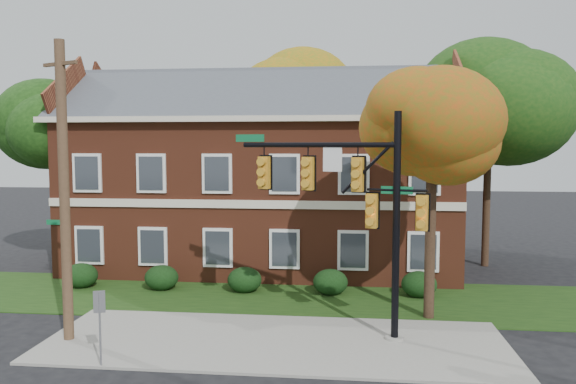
# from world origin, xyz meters

# --- Properties ---
(ground) EXTENTS (120.00, 120.00, 0.00)m
(ground) POSITION_xyz_m (0.00, 0.00, 0.00)
(ground) COLOR black
(ground) RESTS_ON ground
(sidewalk) EXTENTS (14.00, 5.00, 0.08)m
(sidewalk) POSITION_xyz_m (0.00, 1.00, 0.04)
(sidewalk) COLOR gray
(sidewalk) RESTS_ON ground
(grass_strip) EXTENTS (30.00, 6.00, 0.04)m
(grass_strip) POSITION_xyz_m (0.00, 6.00, 0.02)
(grass_strip) COLOR #193811
(grass_strip) RESTS_ON ground
(apartment_building) EXTENTS (18.80, 8.80, 9.74)m
(apartment_building) POSITION_xyz_m (-2.00, 11.95, 4.99)
(apartment_building) COLOR brown
(apartment_building) RESTS_ON ground
(hedge_far_left) EXTENTS (1.40, 1.26, 1.05)m
(hedge_far_left) POSITION_xyz_m (-9.00, 6.70, 0.53)
(hedge_far_left) COLOR black
(hedge_far_left) RESTS_ON ground
(hedge_left) EXTENTS (1.40, 1.26, 1.05)m
(hedge_left) POSITION_xyz_m (-5.50, 6.70, 0.53)
(hedge_left) COLOR black
(hedge_left) RESTS_ON ground
(hedge_center) EXTENTS (1.40, 1.26, 1.05)m
(hedge_center) POSITION_xyz_m (-2.00, 6.70, 0.53)
(hedge_center) COLOR black
(hedge_center) RESTS_ON ground
(hedge_right) EXTENTS (1.40, 1.26, 1.05)m
(hedge_right) POSITION_xyz_m (1.50, 6.70, 0.53)
(hedge_right) COLOR black
(hedge_right) RESTS_ON ground
(hedge_far_right) EXTENTS (1.40, 1.26, 1.05)m
(hedge_far_right) POSITION_xyz_m (5.00, 6.70, 0.53)
(hedge_far_right) COLOR black
(hedge_far_right) RESTS_ON ground
(tree_near_right) EXTENTS (4.50, 4.25, 8.58)m
(tree_near_right) POSITION_xyz_m (5.22, 3.87, 6.67)
(tree_near_right) COLOR black
(tree_near_right) RESTS_ON ground
(tree_left_rear) EXTENTS (5.40, 5.10, 8.88)m
(tree_left_rear) POSITION_xyz_m (-11.73, 10.84, 6.68)
(tree_left_rear) COLOR black
(tree_left_rear) RESTS_ON ground
(tree_right_rear) EXTENTS (6.30, 5.95, 10.62)m
(tree_right_rear) POSITION_xyz_m (9.31, 12.81, 8.12)
(tree_right_rear) COLOR black
(tree_right_rear) RESTS_ON ground
(tree_far_rear) EXTENTS (6.84, 6.46, 11.52)m
(tree_far_rear) POSITION_xyz_m (-0.66, 19.79, 8.84)
(tree_far_rear) COLOR black
(tree_far_rear) RESTS_ON ground
(traffic_signal) EXTENTS (6.14, 1.73, 7.03)m
(traffic_signal) POSITION_xyz_m (2.40, 1.81, 4.36)
(traffic_signal) COLOR gray
(traffic_signal) RESTS_ON ground
(utility_pole) EXTENTS (1.34, 0.67, 9.12)m
(utility_pole) POSITION_xyz_m (-6.32, 0.49, 4.63)
(utility_pole) COLOR #4C3623
(utility_pole) RESTS_ON ground
(sign_post) EXTENTS (0.30, 0.14, 2.13)m
(sign_post) POSITION_xyz_m (-4.43, -1.41, 1.45)
(sign_post) COLOR slate
(sign_post) RESTS_ON ground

